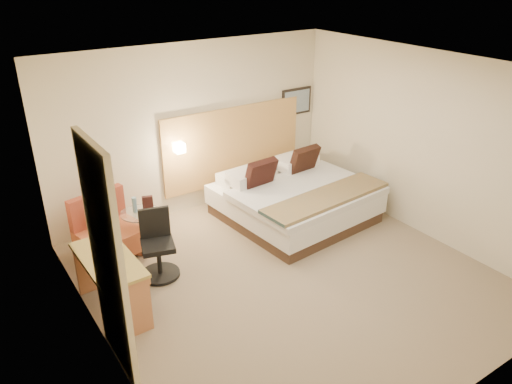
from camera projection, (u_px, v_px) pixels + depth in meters
floor at (288, 276)px, 6.58m from camera, size 4.80×5.00×0.02m
ceiling at (295, 69)px, 5.42m from camera, size 4.80×5.00×0.02m
wall_back at (194, 129)px, 7.89m from camera, size 4.80×0.02×2.70m
wall_front at (476, 286)px, 4.12m from camera, size 4.80×0.02×2.70m
wall_left at (92, 240)px, 4.79m from camera, size 0.02×5.00×2.70m
wall_right at (423, 145)px, 7.22m from camera, size 0.02×5.00×2.70m
headboard_panel at (234, 145)px, 8.38m from camera, size 2.60×0.04×1.30m
art_frame at (296, 101)px, 8.82m from camera, size 0.62×0.03×0.47m
art_canvas at (297, 102)px, 8.81m from camera, size 0.54×0.01×0.39m
lamp_arm at (178, 147)px, 7.73m from camera, size 0.02×0.12×0.02m
lamp_shade at (179, 148)px, 7.68m from camera, size 0.15×0.15×0.15m
curtain at (107, 261)px, 4.68m from camera, size 0.06×0.90×2.42m
bottle_a at (135, 205)px, 6.86m from camera, size 0.08×0.08×0.22m
menu_folder at (148, 204)px, 6.85m from camera, size 0.15×0.09×0.24m
bed at (294, 198)px, 7.93m from camera, size 2.26×2.22×1.03m
lounge_chair at (109, 232)px, 6.94m from camera, size 0.97×0.89×0.87m
side_table at (142, 230)px, 7.00m from camera, size 0.68×0.68×0.61m
desk at (111, 269)px, 5.71m from camera, size 0.56×1.18×0.73m
desk_chair at (158, 250)px, 6.47m from camera, size 0.63×0.63×0.90m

